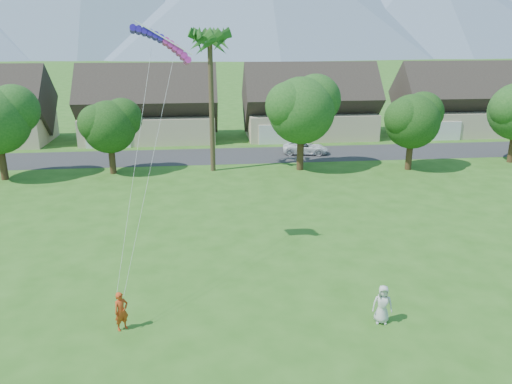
{
  "coord_description": "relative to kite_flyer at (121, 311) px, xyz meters",
  "views": [
    {
      "loc": [
        -2.76,
        -15.98,
        12.26
      ],
      "look_at": [
        0.0,
        10.0,
        3.8
      ],
      "focal_mm": 35.0,
      "sensor_mm": 36.0,
      "label": 1
    }
  ],
  "objects": [
    {
      "name": "parked_car",
      "position": [
        14.24,
        30.83,
        -0.22
      ],
      "size": [
        4.98,
        2.95,
        1.3
      ],
      "primitive_type": "imported",
      "rotation": [
        0.0,
        0.0,
        1.39
      ],
      "color": "white",
      "rests_on": "ground"
    },
    {
      "name": "houses_row",
      "position": [
        7.0,
        39.82,
        2.57
      ],
      "size": [
        72.75,
        8.19,
        8.86
      ],
      "color": "beige",
      "rests_on": "ground"
    },
    {
      "name": "parafoil_kite",
      "position": [
        1.86,
        7.45,
        10.94
      ],
      "size": [
        3.33,
        1.07,
        0.5
      ],
      "rotation": [
        0.0,
        0.0,
        0.04
      ],
      "color": "#3018B6",
      "rests_on": "ground"
    },
    {
      "name": "street",
      "position": [
        6.51,
        30.83,
        -0.87
      ],
      "size": [
        90.0,
        7.0,
        0.01
      ],
      "primitive_type": "cube",
      "color": "#2D2D30",
      "rests_on": "ground"
    },
    {
      "name": "watcher",
      "position": [
        11.27,
        -0.66,
        0.01
      ],
      "size": [
        0.97,
        0.74,
        1.78
      ],
      "primitive_type": "imported",
      "rotation": [
        0.0,
        0.0,
        -0.22
      ],
      "color": "silver",
      "rests_on": "ground"
    },
    {
      "name": "kite_flyer",
      "position": [
        0.0,
        0.0,
        0.0
      ],
      "size": [
        0.76,
        0.72,
        1.75
      ],
      "primitive_type": "imported",
      "rotation": [
        0.0,
        0.0,
        0.65
      ],
      "color": "#C53E16",
      "rests_on": "ground"
    },
    {
      "name": "ground",
      "position": [
        6.51,
        -3.17,
        -0.87
      ],
      "size": [
        500.0,
        500.0,
        0.0
      ],
      "primitive_type": "plane",
      "color": "#2D6019",
      "rests_on": "ground"
    },
    {
      "name": "tree_row",
      "position": [
        5.36,
        24.74,
        4.01
      ],
      "size": [
        62.27,
        6.67,
        8.45
      ],
      "color": "#47301C",
      "rests_on": "ground"
    },
    {
      "name": "fan_palm",
      "position": [
        4.51,
        25.33,
        10.93
      ],
      "size": [
        3.0,
        3.0,
        13.8
      ],
      "color": "#4C3D26",
      "rests_on": "ground"
    }
  ]
}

